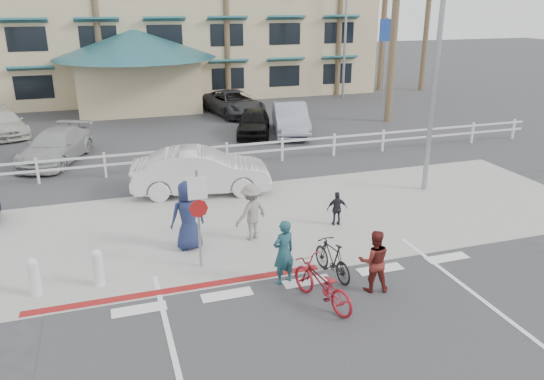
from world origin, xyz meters
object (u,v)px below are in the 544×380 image
object	(u,v)px
sign_post	(199,214)
bike_black	(332,259)
bike_red	(322,284)
car_white_sedan	(201,171)

from	to	relation	value
sign_post	bike_black	distance (m)	3.49
bike_red	car_white_sedan	bearing A→B (deg)	-99.44
bike_black	car_white_sedan	xyz separation A→B (m)	(-1.90, 7.00, 0.32)
bike_black	bike_red	bearing A→B (deg)	47.35
bike_red	car_white_sedan	size ratio (longest dim) A/B	0.40
bike_red	bike_black	xyz separation A→B (m)	(0.76, 1.11, -0.04)
sign_post	car_white_sedan	bearing A→B (deg)	78.68
sign_post	bike_red	xyz separation A→B (m)	(2.23, -2.63, -0.94)
bike_red	car_white_sedan	world-z (taller)	car_white_sedan
bike_red	bike_black	size ratio (longest dim) A/B	1.24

